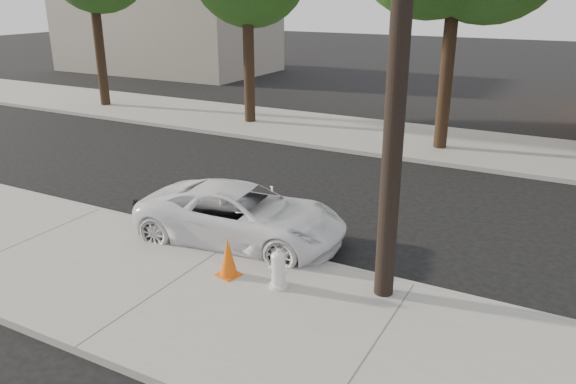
% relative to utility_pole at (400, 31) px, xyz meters
% --- Properties ---
extents(ground, '(120.00, 120.00, 0.00)m').
position_rel_utility_pole_xyz_m(ground, '(-3.60, 2.70, -4.70)').
color(ground, black).
rests_on(ground, ground).
extents(near_sidewalk, '(90.00, 4.40, 0.15)m').
position_rel_utility_pole_xyz_m(near_sidewalk, '(-3.60, -1.60, -4.62)').
color(near_sidewalk, gray).
rests_on(near_sidewalk, ground).
extents(far_sidewalk, '(90.00, 5.00, 0.15)m').
position_rel_utility_pole_xyz_m(far_sidewalk, '(-3.60, 11.20, -4.62)').
color(far_sidewalk, gray).
rests_on(far_sidewalk, ground).
extents(curb_near, '(90.00, 0.12, 0.16)m').
position_rel_utility_pole_xyz_m(curb_near, '(-3.60, 0.60, -4.62)').
color(curb_near, '#9E9B93').
rests_on(curb_near, ground).
extents(building_far, '(14.00, 8.00, 5.00)m').
position_rel_utility_pole_xyz_m(building_far, '(-23.60, 22.70, -2.20)').
color(building_far, gray).
rests_on(building_far, ground).
extents(utility_pole, '(1.40, 0.34, 9.00)m').
position_rel_utility_pole_xyz_m(utility_pole, '(0.00, 0.00, 0.00)').
color(utility_pole, black).
rests_on(utility_pole, near_sidewalk).
extents(police_cruiser, '(4.82, 2.62, 1.28)m').
position_rel_utility_pole_xyz_m(police_cruiser, '(-3.58, 0.90, -4.06)').
color(police_cruiser, white).
rests_on(police_cruiser, ground).
extents(fire_hydrant, '(0.38, 0.34, 0.71)m').
position_rel_utility_pole_xyz_m(fire_hydrant, '(-1.76, -0.71, -4.21)').
color(fire_hydrant, silver).
rests_on(fire_hydrant, near_sidewalk).
extents(traffic_cone, '(0.48, 0.48, 0.76)m').
position_rel_utility_pole_xyz_m(traffic_cone, '(-2.82, -0.77, -4.18)').
color(traffic_cone, '#DF570B').
rests_on(traffic_cone, near_sidewalk).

